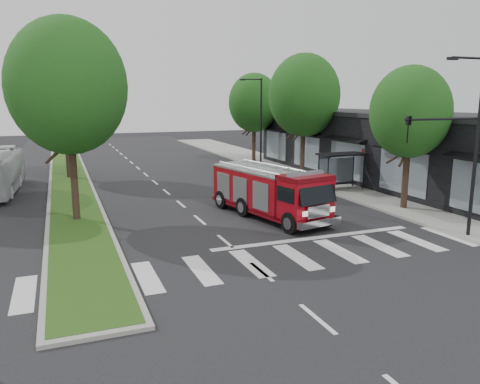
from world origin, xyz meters
The scene contains 13 objects.
ground centered at (0.00, 0.00, 0.00)m, with size 140.00×140.00×0.00m, color black.
sidewalk_right centered at (12.50, 10.00, 0.07)m, with size 5.00×80.00×0.15m, color gray.
median centered at (-6.00, 18.00, 0.08)m, with size 3.00×50.00×0.15m.
storefront_row centered at (17.00, 10.00, 2.50)m, with size 8.00×30.00×5.00m, color black.
bus_shelter centered at (11.20, 8.15, 2.04)m, with size 3.20×1.60×2.61m.
tree_right_near centered at (11.50, 2.00, 5.51)m, with size 4.40×4.40×8.05m.
tree_right_mid centered at (11.50, 14.00, 6.49)m, with size 5.60×5.60×9.72m.
tree_right_far centered at (11.50, 24.00, 5.84)m, with size 5.00×5.00×8.73m.
tree_median_near centered at (-6.00, 6.00, 6.81)m, with size 5.80×5.80×10.16m.
tree_median_far centered at (-6.00, 20.00, 6.49)m, with size 5.60×5.60×9.72m.
streetlight_right_near centered at (9.61, -3.50, 4.67)m, with size 4.08×0.22×8.00m.
streetlight_right_far centered at (10.35, 20.00, 4.48)m, with size 2.11×0.20×8.00m.
fire_engine centered at (3.66, 3.32, 1.35)m, with size 4.05×8.46×2.82m.
Camera 1 is at (-6.60, -18.84, 6.24)m, focal length 35.00 mm.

